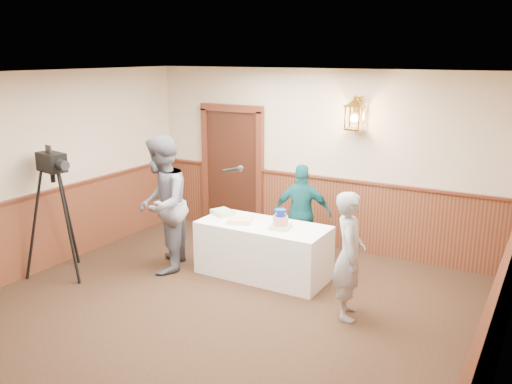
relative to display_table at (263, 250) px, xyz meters
The scene contains 10 objects.
ground 1.94m from the display_table, 85.98° to the right, with size 7.00×7.00×0.00m, color black.
room_shell 1.85m from the display_table, 86.85° to the right, with size 6.02×7.02×2.81m.
display_table is the anchor object (origin of this frame).
tiered_cake 0.56m from the display_table, ahead, with size 0.29×0.29×0.27m.
sheet_cake_yellow 0.52m from the display_table, 159.40° to the right, with size 0.31×0.24×0.06m, color #EBCE8C.
sheet_cake_green 0.83m from the display_table, behind, with size 0.31×0.25×0.07m, color #9DC188.
interviewer 1.55m from the display_table, 158.79° to the right, with size 1.65×1.17×1.94m.
baker 1.60m from the display_table, 21.23° to the right, with size 0.55×0.36×1.52m, color #9D9CA1.
assistant_p 0.90m from the display_table, 74.89° to the left, with size 0.86×0.36×1.47m, color #125258.
tv_camera_rig 2.86m from the display_table, 150.59° to the right, with size 0.68×0.64×1.74m.
Camera 1 is at (3.29, -4.28, 3.02)m, focal length 38.00 mm.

